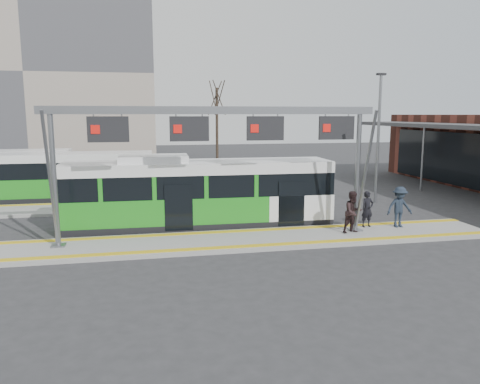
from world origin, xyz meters
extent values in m
plane|color=#2D2D30|center=(0.00, 0.00, 0.00)|extent=(120.00, 120.00, 0.00)
cube|color=gray|center=(0.00, 0.00, 0.07)|extent=(22.00, 3.00, 0.15)
cube|color=gray|center=(-4.00, 8.00, 0.07)|extent=(20.00, 3.00, 0.15)
cube|color=gold|center=(0.00, 1.15, 0.16)|extent=(22.00, 0.35, 0.02)
cube|color=gold|center=(0.00, -1.15, 0.16)|extent=(22.00, 0.35, 0.02)
cube|color=gold|center=(-4.00, 9.15, 0.16)|extent=(20.00, 0.35, 0.02)
cylinder|color=slate|center=(-6.50, 0.30, 2.67)|extent=(0.20, 0.20, 5.05)
cube|color=slate|center=(-6.50, 0.30, 0.18)|extent=(0.50, 0.50, 0.06)
cylinder|color=slate|center=(-6.50, -0.40, 2.67)|extent=(0.12, 1.46, 4.90)
cylinder|color=slate|center=(5.50, 0.30, 2.67)|extent=(0.20, 0.20, 5.05)
cube|color=slate|center=(5.50, 0.30, 0.18)|extent=(0.50, 0.50, 0.06)
cylinder|color=slate|center=(5.50, -0.40, 2.67)|extent=(0.12, 1.46, 4.90)
cube|color=slate|center=(-0.50, 0.30, 5.20)|extent=(13.00, 0.25, 0.30)
cube|color=black|center=(-4.50, 0.30, 4.50)|extent=(1.50, 0.12, 0.95)
cube|color=red|center=(-4.95, 0.23, 4.50)|extent=(0.32, 0.02, 0.32)
cube|color=black|center=(-1.50, 0.30, 4.50)|extent=(1.50, 0.12, 0.95)
cube|color=red|center=(-1.95, 0.23, 4.50)|extent=(0.32, 0.02, 0.32)
cube|color=black|center=(1.50, 0.30, 4.50)|extent=(1.50, 0.12, 0.95)
cube|color=red|center=(1.05, 0.23, 4.50)|extent=(0.32, 0.02, 0.32)
cube|color=black|center=(4.50, 0.30, 4.50)|extent=(1.50, 0.12, 0.95)
cube|color=red|center=(4.05, 0.23, 4.50)|extent=(0.32, 0.02, 0.32)
cylinder|color=slate|center=(14.80, 10.00, 2.15)|extent=(0.14, 0.14, 4.30)
cube|color=#A09285|center=(-14.00, 36.00, 9.00)|extent=(24.00, 12.00, 18.00)
cube|color=black|center=(-0.84, 3.04, 0.17)|extent=(11.95, 2.83, 0.35)
cube|color=#21891E|center=(-0.84, 3.04, 0.92)|extent=(11.95, 2.83, 1.14)
cube|color=black|center=(-0.84, 3.04, 1.98)|extent=(11.95, 2.75, 0.99)
cube|color=white|center=(-0.84, 3.04, 2.73)|extent=(11.95, 2.83, 0.50)
cube|color=orange|center=(5.09, 2.89, 2.63)|extent=(0.09, 1.77, 0.28)
cube|color=white|center=(-2.83, 3.09, 3.12)|extent=(3.02, 1.84, 0.30)
cylinder|color=black|center=(-5.03, 2.03, 0.50)|extent=(1.00, 0.32, 0.99)
cylinder|color=black|center=(-4.98, 4.26, 0.50)|extent=(1.00, 0.32, 0.99)
cylinder|color=black|center=(2.70, 1.84, 0.50)|extent=(1.00, 0.32, 0.99)
cylinder|color=black|center=(2.75, 4.07, 0.50)|extent=(1.00, 0.32, 0.99)
cube|color=black|center=(-8.35, 11.22, 0.16)|extent=(11.22, 2.55, 0.33)
cube|color=#21891E|center=(-8.35, 11.22, 0.86)|extent=(11.22, 2.55, 1.07)
cube|color=black|center=(-8.35, 11.22, 1.86)|extent=(11.22, 2.48, 0.93)
cube|color=white|center=(-8.35, 11.22, 2.56)|extent=(11.22, 2.55, 0.47)
cylinder|color=black|center=(-5.02, 10.13, 0.47)|extent=(0.94, 0.29, 0.93)
cylinder|color=black|center=(-4.98, 12.21, 0.47)|extent=(0.94, 0.29, 0.93)
cylinder|color=black|center=(-10.04, 13.10, 0.46)|extent=(0.93, 0.30, 0.93)
cylinder|color=black|center=(-10.09, 15.16, 0.46)|extent=(0.93, 0.30, 0.93)
imported|color=black|center=(6.29, 0.82, 0.94)|extent=(0.63, 0.47, 1.58)
imported|color=black|center=(5.22, -0.04, 1.03)|extent=(1.00, 0.87, 1.76)
imported|color=#1D2634|center=(7.63, 0.48, 1.05)|extent=(1.17, 0.68, 1.79)
cylinder|color=#382B21|center=(-3.74, 31.22, 3.41)|extent=(0.28, 0.28, 6.82)
cylinder|color=#382B21|center=(4.39, 31.28, 3.87)|extent=(0.28, 0.28, 7.75)
cylinder|color=slate|center=(9.78, 6.71, 3.62)|extent=(0.16, 0.16, 7.23)
cube|color=black|center=(9.78, 6.71, 7.23)|extent=(0.50, 0.25, 0.12)
camera|label=1|loc=(-3.24, -17.73, 5.07)|focal=35.00mm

